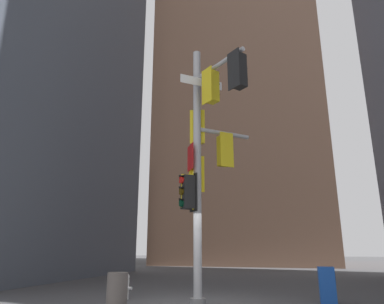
{
  "coord_description": "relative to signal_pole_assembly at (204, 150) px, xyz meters",
  "views": [
    {
      "loc": [
        2.62,
        -10.15,
        1.52
      ],
      "look_at": [
        -0.23,
        0.24,
        4.49
      ],
      "focal_mm": 32.63,
      "sensor_mm": 36.0,
      "label": 1
    }
  ],
  "objects": [
    {
      "name": "signal_pole_assembly",
      "position": [
        0.0,
        0.0,
        0.0
      ],
      "size": [
        2.36,
        2.96,
        7.9
      ],
      "color": "#B2B2B5",
      "rests_on": "ground"
    },
    {
      "name": "building_mid_block",
      "position": [
        -1.82,
        27.62,
        18.62
      ],
      "size": [
        16.12,
        16.12,
        46.1
      ],
      "primitive_type": "cube",
      "color": "brown",
      "rests_on": "ground"
    },
    {
      "name": "fire_hydrant",
      "position": [
        -2.61,
        0.42,
        -4.03
      ],
      "size": [
        0.33,
        0.23,
        0.76
      ],
      "color": "silver",
      "rests_on": "ground"
    },
    {
      "name": "ground",
      "position": [
        -0.23,
        0.08,
        -4.43
      ],
      "size": [
        120.0,
        120.0,
        0.0
      ],
      "primitive_type": "plane",
      "color": "#474749"
    },
    {
      "name": "trash_bin",
      "position": [
        -2.01,
        -1.34,
        -3.98
      ],
      "size": [
        0.54,
        0.54,
        0.9
      ],
      "primitive_type": "cylinder",
      "color": "#59514C",
      "rests_on": "ground"
    },
    {
      "name": "newspaper_box",
      "position": [
        3.31,
        1.15,
        -3.93
      ],
      "size": [
        0.45,
        0.36,
        0.99
      ],
      "color": "#194CB2",
      "rests_on": "ground"
    }
  ]
}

